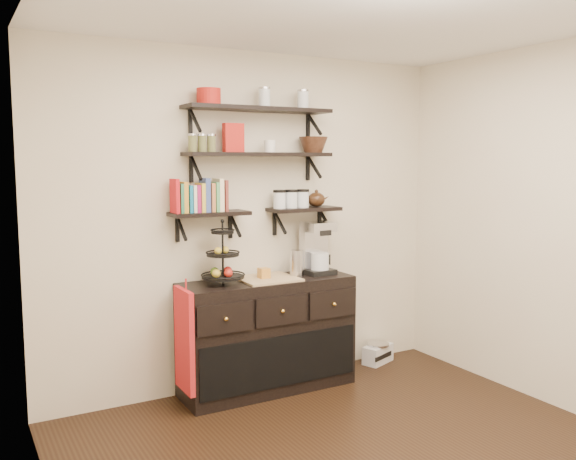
{
  "coord_description": "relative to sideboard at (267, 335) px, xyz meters",
  "views": [
    {
      "loc": [
        -2.16,
        -2.7,
        1.84
      ],
      "look_at": [
        0.0,
        1.15,
        1.33
      ],
      "focal_mm": 38.0,
      "sensor_mm": 36.0,
      "label": 1
    }
  ],
  "objects": [
    {
      "name": "ceiling",
      "position": [
        -0.02,
        -1.51,
        2.25
      ],
      "size": [
        3.5,
        3.5,
        0.02
      ],
      "primitive_type": "cube",
      "color": "white",
      "rests_on": "back_wall"
    },
    {
      "name": "back_wall",
      "position": [
        -0.02,
        0.24,
        0.9
      ],
      "size": [
        3.5,
        0.02,
        2.7
      ],
      "primitive_type": "cube",
      "color": "beige",
      "rests_on": "ground"
    },
    {
      "name": "left_wall",
      "position": [
        -1.77,
        -1.51,
        0.9
      ],
      "size": [
        0.02,
        3.5,
        2.7
      ],
      "primitive_type": "cube",
      "color": "beige",
      "rests_on": "ground"
    },
    {
      "name": "shelf_top",
      "position": [
        -0.02,
        0.1,
        1.78
      ],
      "size": [
        1.2,
        0.27,
        0.23
      ],
      "color": "black",
      "rests_on": "back_wall"
    },
    {
      "name": "shelf_mid",
      "position": [
        -0.02,
        0.1,
        1.43
      ],
      "size": [
        1.2,
        0.27,
        0.23
      ],
      "color": "black",
      "rests_on": "back_wall"
    },
    {
      "name": "shelf_low_left",
      "position": [
        -0.44,
        0.12,
        0.98
      ],
      "size": [
        0.6,
        0.25,
        0.23
      ],
      "color": "black",
      "rests_on": "back_wall"
    },
    {
      "name": "shelf_low_right",
      "position": [
        0.4,
        0.12,
        0.98
      ],
      "size": [
        0.6,
        0.25,
        0.23
      ],
      "color": "black",
      "rests_on": "back_wall"
    },
    {
      "name": "cookbooks",
      "position": [
        -0.49,
        0.12,
        1.11
      ],
      "size": [
        0.43,
        0.15,
        0.26
      ],
      "color": "red",
      "rests_on": "shelf_low_left"
    },
    {
      "name": "glass_canisters",
      "position": [
        0.28,
        0.12,
        1.06
      ],
      "size": [
        0.32,
        0.1,
        0.13
      ],
      "color": "silver",
      "rests_on": "shelf_low_right"
    },
    {
      "name": "sideboard",
      "position": [
        0.0,
        0.0,
        0.0
      ],
      "size": [
        1.4,
        0.5,
        0.92
      ],
      "color": "black",
      "rests_on": "floor"
    },
    {
      "name": "fruit_stand",
      "position": [
        -0.37,
        0.0,
        0.61
      ],
      "size": [
        0.32,
        0.32,
        0.47
      ],
      "rotation": [
        0.0,
        0.0,
        -0.05
      ],
      "color": "black",
      "rests_on": "sideboard"
    },
    {
      "name": "candle",
      "position": [
        -0.03,
        0.0,
        0.5
      ],
      "size": [
        0.08,
        0.08,
        0.08
      ],
      "primitive_type": "cube",
      "color": "#BA7A2B",
      "rests_on": "sideboard"
    },
    {
      "name": "coffee_maker",
      "position": [
        0.48,
        0.03,
        0.65
      ],
      "size": [
        0.25,
        0.24,
        0.43
      ],
      "rotation": [
        0.0,
        0.0,
        0.04
      ],
      "color": "black",
      "rests_on": "sideboard"
    },
    {
      "name": "thermal_carafe",
      "position": [
        0.26,
        -0.02,
        0.56
      ],
      "size": [
        0.11,
        0.11,
        0.22
      ],
      "primitive_type": "cylinder",
      "color": "silver",
      "rests_on": "sideboard"
    },
    {
      "name": "apron",
      "position": [
        -0.73,
        -0.1,
        0.09
      ],
      "size": [
        0.04,
        0.32,
        0.76
      ],
      "primitive_type": "cube",
      "color": "#B01223",
      "rests_on": "sideboard"
    },
    {
      "name": "radio",
      "position": [
        1.18,
        0.08,
        -0.36
      ],
      "size": [
        0.34,
        0.26,
        0.18
      ],
      "rotation": [
        0.0,
        0.0,
        0.36
      ],
      "color": "silver",
      "rests_on": "floor"
    },
    {
      "name": "recipe_box",
      "position": [
        -0.24,
        0.1,
        1.56
      ],
      "size": [
        0.16,
        0.07,
        0.22
      ],
      "primitive_type": "cube",
      "rotation": [
        0.0,
        0.0,
        0.05
      ],
      "color": "#AF1B14",
      "rests_on": "shelf_mid"
    },
    {
      "name": "walnut_bowl",
      "position": [
        0.48,
        0.1,
        1.51
      ],
      "size": [
        0.24,
        0.24,
        0.13
      ],
      "primitive_type": null,
      "color": "black",
      "rests_on": "shelf_mid"
    },
    {
      "name": "ramekins",
      "position": [
        0.08,
        0.1,
        1.5
      ],
      "size": [
        0.09,
        0.09,
        0.1
      ],
      "primitive_type": "cylinder",
      "color": "white",
      "rests_on": "shelf_mid"
    },
    {
      "name": "teapot",
      "position": [
        0.53,
        0.12,
        1.07
      ],
      "size": [
        0.2,
        0.16,
        0.14
      ],
      "primitive_type": null,
      "rotation": [
        0.0,
        0.0,
        -0.06
      ],
      "color": "#311C0E",
      "rests_on": "shelf_low_right"
    },
    {
      "name": "red_pot",
      "position": [
        -0.43,
        0.1,
        1.86
      ],
      "size": [
        0.18,
        0.18,
        0.12
      ],
      "primitive_type": "cylinder",
      "color": "#AF1B14",
      "rests_on": "shelf_top"
    }
  ]
}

